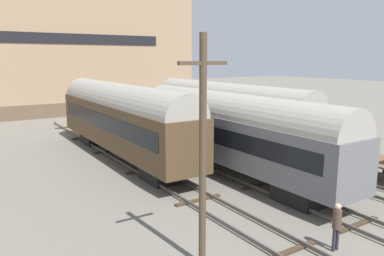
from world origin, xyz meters
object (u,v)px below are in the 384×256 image
(train_car_brown, at_px, (121,116))
(train_car_green, at_px, (226,111))
(train_car_grey, at_px, (230,128))
(utility_pole, at_px, (203,150))
(person_worker, at_px, (337,222))

(train_car_brown, bearing_deg, train_car_green, -8.52)
(train_car_grey, bearing_deg, train_car_brown, 120.73)
(train_car_green, height_order, train_car_grey, train_car_green)
(train_car_green, xyz_separation_m, utility_pole, (-11.44, -13.41, 1.13))
(train_car_brown, distance_m, utility_pole, 15.02)
(train_car_grey, height_order, person_worker, train_car_grey)
(train_car_brown, xyz_separation_m, person_worker, (1.55, -16.52, -1.92))
(train_car_grey, xyz_separation_m, utility_pole, (-7.28, -7.66, 1.20))
(train_car_grey, bearing_deg, utility_pole, -133.54)
(person_worker, xyz_separation_m, utility_pole, (-4.68, 1.87, 2.94))
(train_car_green, height_order, train_car_brown, train_car_brown)
(train_car_brown, height_order, person_worker, train_car_brown)
(utility_pole, bearing_deg, train_car_grey, 46.46)
(train_car_brown, xyz_separation_m, utility_pole, (-3.13, -14.65, 1.02))
(train_car_brown, bearing_deg, person_worker, -84.64)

